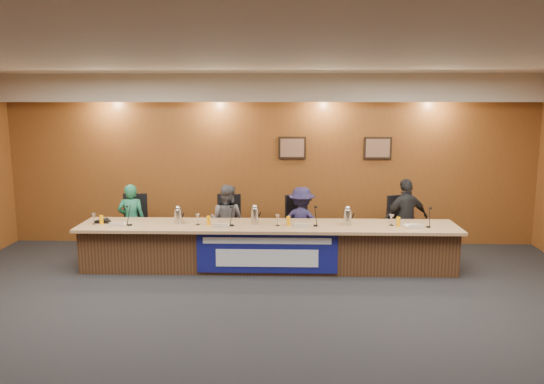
{
  "coord_description": "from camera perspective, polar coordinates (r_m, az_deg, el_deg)",
  "views": [
    {
      "loc": [
        0.31,
        -5.99,
        2.72
      ],
      "look_at": [
        0.07,
        2.45,
        1.27
      ],
      "focal_mm": 35.0,
      "sensor_mm": 36.0,
      "label": 1
    }
  ],
  "objects": [
    {
      "name": "juice_glass_b",
      "position": [
        8.57,
        -6.85,
        -3.07
      ],
      "size": [
        0.06,
        0.06,
        0.15
      ],
      "primitive_type": "cylinder",
      "color": "#FDA500",
      "rests_on": "dais_top"
    },
    {
      "name": "nameplate_c",
      "position": [
        8.35,
        3.21,
        -3.57
      ],
      "size": [
        0.24,
        0.08,
        0.1
      ],
      "primitive_type": "cube",
      "rotation": [
        0.31,
        0.0,
        0.0
      ],
      "color": "white",
      "rests_on": "dais_top"
    },
    {
      "name": "carafe_left",
      "position": [
        8.76,
        -10.06,
        -2.62
      ],
      "size": [
        0.13,
        0.13,
        0.23
      ],
      "primitive_type": "cylinder",
      "color": "silver",
      "rests_on": "dais_top"
    },
    {
      "name": "water_glass_b",
      "position": [
        8.61,
        -8.01,
        -2.94
      ],
      "size": [
        0.08,
        0.08,
        0.18
      ],
      "primitive_type": "cylinder",
      "color": "silver",
      "rests_on": "dais_top"
    },
    {
      "name": "paper_stack",
      "position": [
        8.75,
        14.95,
        -3.55
      ],
      "size": [
        0.26,
        0.33,
        0.01
      ],
      "primitive_type": "cube",
      "rotation": [
        0.0,
        0.0,
        0.14
      ],
      "color": "white",
      "rests_on": "dais_top"
    },
    {
      "name": "wall_back",
      "position": [
        10.06,
        -0.11,
        3.38
      ],
      "size": [
        10.0,
        0.04,
        3.2
      ],
      "primitive_type": "cube",
      "color": "brown",
      "rests_on": "floor"
    },
    {
      "name": "nameplate_b",
      "position": [
        8.38,
        -5.55,
        -3.56
      ],
      "size": [
        0.24,
        0.08,
        0.1
      ],
      "primitive_type": "cube",
      "rotation": [
        0.31,
        0.0,
        0.0
      ],
      "color": "white",
      "rests_on": "dais_top"
    },
    {
      "name": "microphone_b",
      "position": [
        8.5,
        -4.35,
        -3.59
      ],
      "size": [
        0.07,
        0.07,
        0.02
      ],
      "primitive_type": "cylinder",
      "color": "black",
      "rests_on": "dais_top"
    },
    {
      "name": "office_chair_d",
      "position": [
        9.59,
        14.01,
        -4.03
      ],
      "size": [
        0.63,
        0.63,
        0.08
      ],
      "primitive_type": "cube",
      "rotation": [
        0.0,
        0.0,
        0.42
      ],
      "color": "black",
      "rests_on": "floor"
    },
    {
      "name": "office_chair_c",
      "position": [
        9.37,
        3.17,
        -4.07
      ],
      "size": [
        0.63,
        0.63,
        0.08
      ],
      "primitive_type": "cube",
      "rotation": [
        0.0,
        0.0,
        0.41
      ],
      "color": "black",
      "rests_on": "floor"
    },
    {
      "name": "speakerphone",
      "position": [
        9.13,
        -17.6,
        -3.0
      ],
      "size": [
        0.32,
        0.32,
        0.05
      ],
      "primitive_type": "cylinder",
      "color": "black",
      "rests_on": "dais_top"
    },
    {
      "name": "banner",
      "position": [
        8.32,
        -0.55,
        -6.58
      ],
      "size": [
        2.2,
        0.02,
        0.65
      ],
      "primitive_type": "cube",
      "color": "navy",
      "rests_on": "dais_body"
    },
    {
      "name": "water_glass_a",
      "position": [
        9.05,
        -18.61,
        -2.74
      ],
      "size": [
        0.08,
        0.08,
        0.18
      ],
      "primitive_type": "cylinder",
      "color": "silver",
      "rests_on": "dais_top"
    },
    {
      "name": "water_glass_d",
      "position": [
        8.7,
        12.73,
        -2.96
      ],
      "size": [
        0.08,
        0.08,
        0.18
      ],
      "primitive_type": "cylinder",
      "color": "silver",
      "rests_on": "dais_top"
    },
    {
      "name": "wall_photo_left",
      "position": [
        10.0,
        2.18,
        4.77
      ],
      "size": [
        0.52,
        0.04,
        0.42
      ],
      "primitive_type": "cube",
      "color": "black",
      "rests_on": "wall_back"
    },
    {
      "name": "banner_text_lower",
      "position": [
        8.33,
        -0.55,
        -7.13
      ],
      "size": [
        1.6,
        0.01,
        0.28
      ],
      "primitive_type": "cube",
      "color": "silver",
      "rests_on": "banner"
    },
    {
      "name": "juice_glass_d",
      "position": [
        8.67,
        13.43,
        -3.13
      ],
      "size": [
        0.06,
        0.06,
        0.15
      ],
      "primitive_type": "cylinder",
      "color": "#FDA500",
      "rests_on": "dais_top"
    },
    {
      "name": "microphone_c",
      "position": [
        8.49,
        4.7,
        -3.61
      ],
      "size": [
        0.07,
        0.07,
        0.02
      ],
      "primitive_type": "cylinder",
      "color": "black",
      "rests_on": "dais_top"
    },
    {
      "name": "microphone_d",
      "position": [
        8.73,
        16.46,
        -3.61
      ],
      "size": [
        0.07,
        0.07,
        0.02
      ],
      "primitive_type": "cylinder",
      "color": "black",
      "rests_on": "dais_top"
    },
    {
      "name": "ceiling",
      "position": [
        6.01,
        -1.35,
        14.33
      ],
      "size": [
        10.0,
        8.0,
        0.04
      ],
      "primitive_type": "cube",
      "color": "silver",
      "rests_on": "wall_back"
    },
    {
      "name": "floor",
      "position": [
        6.59,
        -1.23,
        -14.64
      ],
      "size": [
        10.0,
        10.0,
        0.0
      ],
      "primitive_type": "plane",
      "color": "black",
      "rests_on": "ground"
    },
    {
      "name": "carafe_right",
      "position": [
        8.59,
        8.13,
        -2.74
      ],
      "size": [
        0.13,
        0.13,
        0.25
      ],
      "primitive_type": "cylinder",
      "color": "silver",
      "rests_on": "dais_top"
    },
    {
      "name": "office_chair_b",
      "position": [
        9.43,
        -4.79,
        -4.01
      ],
      "size": [
        0.5,
        0.5,
        0.08
      ],
      "primitive_type": "cube",
      "rotation": [
        0.0,
        0.0,
        -0.03
      ],
      "color": "black",
      "rests_on": "floor"
    },
    {
      "name": "microphone_a",
      "position": [
        8.81,
        -15.04,
        -3.43
      ],
      "size": [
        0.07,
        0.07,
        0.02
      ],
      "primitive_type": "cylinder",
      "color": "black",
      "rests_on": "dais_top"
    },
    {
      "name": "panelist_c",
      "position": [
        9.24,
        3.2,
        -3.32
      ],
      "size": [
        0.9,
        0.64,
        1.26
      ],
      "primitive_type": "imported",
      "rotation": [
        0.0,
        0.0,
        2.92
      ],
      "color": "#1E1A3D",
      "rests_on": "floor"
    },
    {
      "name": "dais_body",
      "position": [
        8.72,
        -0.44,
        -6.0
      ],
      "size": [
        6.0,
        0.8,
        0.7
      ],
      "primitive_type": "cube",
      "color": "#492D1A",
      "rests_on": "floor"
    },
    {
      "name": "nameplate_d",
      "position": [
        8.57,
        15.25,
        -3.56
      ],
      "size": [
        0.24,
        0.08,
        0.1
      ],
      "primitive_type": "cube",
      "rotation": [
        0.31,
        0.0,
        0.0
      ],
      "color": "white",
      "rests_on": "dais_top"
    },
    {
      "name": "panelist_b",
      "position": [
        9.29,
        -4.87,
        -3.15
      ],
      "size": [
        0.76,
        0.67,
        1.3
      ],
      "primitive_type": "imported",
      "rotation": [
        0.0,
        0.0,
        2.8
      ],
      "color": "#4C4B51",
      "rests_on": "floor"
    },
    {
      "name": "juice_glass_c",
      "position": [
        8.5,
        1.78,
        -3.12
      ],
      "size": [
        0.06,
        0.06,
        0.15
      ],
      "primitive_type": "cylinder",
      "color": "#FDA500",
      "rests_on": "dais_top"
    },
    {
      "name": "nameplate_a",
      "position": [
        8.78,
        -16.37,
        -3.3
      ],
      "size": [
        0.24,
        0.08,
        0.1
      ],
      "primitive_type": "cube",
      "rotation": [
        0.31,
        0.0,
        0.0
      ],
      "color": "white",
      "rests_on": "dais_top"
    },
    {
      "name": "dais_top",
      "position": [
        8.58,
        -0.45,
        -3.68
      ],
      "size": [
        6.1,
        0.95,
        0.05
      ],
      "primitive_type": "cube",
      "color": "tan",
      "rests_on": "dais_body"
    },
    {
      "name": "wall_photo_right",
      "position": [
        10.14,
        11.3,
        4.66
      ],
      "size": [
        0.52,
        0.04,
        0.42
      ],
      "primitive_type": "cube",
      "color": "black",
      "rests_on": "wall_back"
    },
    {
      "name": "office_chair_a",
      "position": [
        9.76,
        -14.66,
        -3.82
      ],
      "size": [
        0.51,
        0.51,
        0.08
      ],
      "primitive_type": "cube",
      "rotation": [
        0.0,
        0.0,
        0.06
      ],
      "color": "black",
      "rests_on": "floor"
    },
    {
      "name": "panelist_a",
      "position": [
        9.63,
        -14.87,
        -2.98
      ],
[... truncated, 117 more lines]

